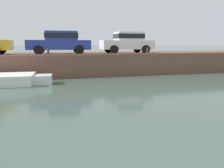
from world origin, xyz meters
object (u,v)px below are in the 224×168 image
mooring_bollard_mid (48,52)px  mooring_bollard_east (147,51)px  car_centre_white (127,42)px  car_left_inner_blue (60,42)px

mooring_bollard_mid → mooring_bollard_east: (6.43, 0.00, 0.00)m
mooring_bollard_east → car_centre_white: bearing=113.0°
car_centre_white → mooring_bollard_east: size_ratio=8.60×
car_centre_white → mooring_bollard_mid: (-5.63, -1.89, -0.61)m
mooring_bollard_mid → mooring_bollard_east: bearing=0.0°
car_centre_white → mooring_bollard_east: 2.14m
car_centre_white → mooring_bollard_mid: size_ratio=8.60×
car_left_inner_blue → mooring_bollard_east: (5.67, -1.89, -0.61)m
car_left_inner_blue → mooring_bollard_east: size_ratio=9.48×
mooring_bollard_mid → mooring_bollard_east: same height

